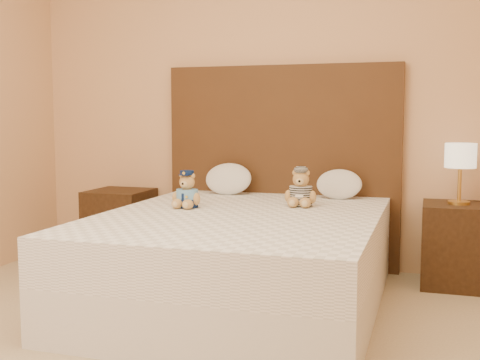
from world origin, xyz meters
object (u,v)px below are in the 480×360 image
object	(u,v)px
lamp	(460,159)
teddy_police	(187,189)
teddy_prisoner	(301,188)
pillow_left	(228,177)
bed	(241,259)
nightstand_left	(120,225)
nightstand_right	(457,245)
pillow_right	(339,183)

from	to	relation	value
lamp	teddy_police	bearing A→B (deg)	-157.42
teddy_prisoner	pillow_left	size ratio (longest dim) A/B	0.68
bed	pillow_left	world-z (taller)	pillow_left
nightstand_left	lamp	size ratio (longest dim) A/B	1.38
lamp	pillow_left	size ratio (longest dim) A/B	1.13
bed	teddy_police	world-z (taller)	teddy_police
teddy_police	pillow_left	world-z (taller)	pillow_left
lamp	teddy_prisoner	bearing A→B (deg)	-157.16
bed	teddy_prisoner	bearing A→B (deg)	54.52
bed	nightstand_left	size ratio (longest dim) A/B	3.64
nightstand_left	pillow_left	world-z (taller)	pillow_left
nightstand_left	teddy_police	world-z (taller)	teddy_police
lamp	nightstand_right	bearing A→B (deg)	0.00
nightstand_left	teddy_police	size ratio (longest dim) A/B	2.37
lamp	teddy_police	world-z (taller)	lamp
teddy_police	nightstand_left	bearing A→B (deg)	145.33
nightstand_left	nightstand_right	distance (m)	2.50
pillow_left	pillow_right	distance (m)	0.82
lamp	teddy_prisoner	distance (m)	1.07
lamp	pillow_right	distance (m)	0.81
nightstand_left	pillow_left	xyz separation A→B (m)	(0.89, 0.03, 0.40)
nightstand_left	teddy_prisoner	bearing A→B (deg)	-14.99
lamp	pillow_left	xyz separation A→B (m)	(-1.61, 0.03, -0.17)
nightstand_left	nightstand_right	bearing A→B (deg)	0.00
nightstand_right	teddy_police	size ratio (longest dim) A/B	2.37
pillow_left	nightstand_right	bearing A→B (deg)	-1.07
teddy_prisoner	lamp	bearing A→B (deg)	19.26
pillow_right	nightstand_left	bearing A→B (deg)	-178.99
lamp	pillow_right	size ratio (longest dim) A/B	1.26
pillow_right	pillow_left	bearing A→B (deg)	180.00
lamp	teddy_prisoner	xyz separation A→B (m)	(-0.97, -0.41, -0.18)
teddy_prisoner	pillow_left	world-z (taller)	pillow_left
nightstand_right	lamp	xyz separation A→B (m)	(-0.00, 0.00, 0.57)
bed	pillow_left	bearing A→B (deg)	113.39
bed	nightstand_left	xyz separation A→B (m)	(-1.25, 0.80, -0.00)
lamp	pillow_left	bearing A→B (deg)	178.93
pillow_left	pillow_right	xyz separation A→B (m)	(0.82, 0.00, -0.01)
teddy_police	teddy_prisoner	distance (m)	0.72
nightstand_right	teddy_prisoner	world-z (taller)	teddy_prisoner
lamp	pillow_right	xyz separation A→B (m)	(-0.79, 0.03, -0.19)
bed	pillow_left	distance (m)	0.99
pillow_left	teddy_prisoner	bearing A→B (deg)	-34.56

